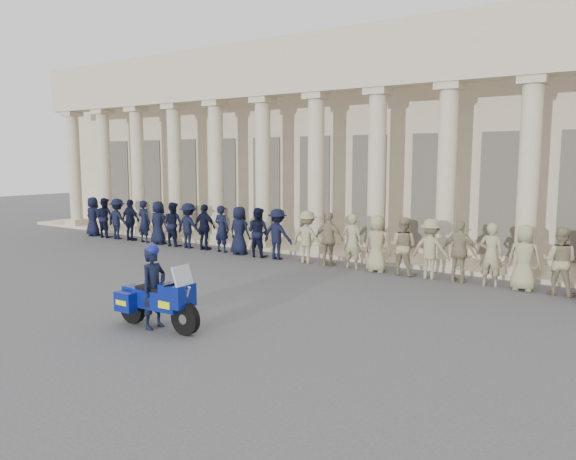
# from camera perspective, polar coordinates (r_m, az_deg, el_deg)

# --- Properties ---
(ground) EXTENTS (90.00, 90.00, 0.00)m
(ground) POSITION_cam_1_polar(r_m,az_deg,el_deg) (15.34, -9.15, -7.20)
(ground) COLOR #4B4B4E
(ground) RESTS_ON ground
(building) EXTENTS (40.00, 12.50, 9.00)m
(building) POSITION_cam_1_polar(r_m,az_deg,el_deg) (27.42, 12.82, 8.63)
(building) COLOR #C2B192
(building) RESTS_ON ground
(officer_rank) EXTENTS (21.89, 0.73, 1.92)m
(officer_rank) POSITION_cam_1_polar(r_m,az_deg,el_deg) (21.71, -2.96, -0.24)
(officer_rank) COLOR black
(officer_rank) RESTS_ON ground
(motorcycle) EXTENTS (2.39, 0.98, 1.53)m
(motorcycle) POSITION_cam_1_polar(r_m,az_deg,el_deg) (12.98, -13.02, -6.95)
(motorcycle) COLOR black
(motorcycle) RESTS_ON ground
(rider) EXTENTS (0.46, 0.69, 1.93)m
(rider) POSITION_cam_1_polar(r_m,az_deg,el_deg) (13.00, -13.47, -5.61)
(rider) COLOR black
(rider) RESTS_ON ground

